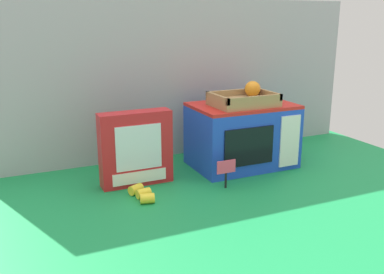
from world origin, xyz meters
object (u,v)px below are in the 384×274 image
food_groups_crate (245,98)px  cookie_set_box (136,149)px  loose_toy_banana (142,194)px  toy_microwave (242,135)px  price_sign (226,170)px

food_groups_crate → cookie_set_box: food_groups_crate is taller
cookie_set_box → loose_toy_banana: bearing=-100.0°
toy_microwave → loose_toy_banana: bearing=-161.7°
toy_microwave → price_sign: toy_microwave is taller
price_sign → cookie_set_box: bearing=148.2°
price_sign → loose_toy_banana: size_ratio=0.76×
food_groups_crate → cookie_set_box: size_ratio=0.89×
cookie_set_box → price_sign: (0.27, -0.17, -0.06)m
food_groups_crate → price_sign: size_ratio=2.32×
toy_microwave → loose_toy_banana: (-0.46, -0.15, -0.11)m
toy_microwave → cookie_set_box: cookie_set_box is taller
toy_microwave → price_sign: bearing=-132.4°
food_groups_crate → loose_toy_banana: (-0.46, -0.13, -0.26)m
food_groups_crate → toy_microwave: bearing=86.4°
price_sign → food_groups_crate: bearing=44.7°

